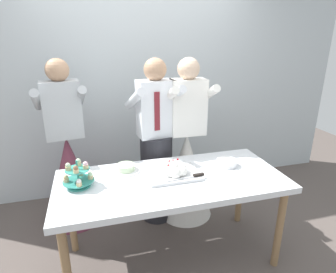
{
  "coord_description": "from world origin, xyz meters",
  "views": [
    {
      "loc": [
        -0.56,
        -1.92,
        1.84
      ],
      "look_at": [
        0.01,
        0.15,
        1.07
      ],
      "focal_mm": 30.26,
      "sensor_mm": 36.0,
      "label": 1
    }
  ],
  "objects": [
    {
      "name": "person_groom",
      "position": [
        0.02,
        0.62,
        0.75
      ],
      "size": [
        0.51,
        0.53,
        1.66
      ],
      "color": "#232328",
      "rests_on": "ground_plane"
    },
    {
      "name": "cupcake_stand",
      "position": [
        -0.7,
        0.07,
        0.86
      ],
      "size": [
        0.23,
        0.23,
        0.21
      ],
      "color": "teal",
      "rests_on": "dessert_table"
    },
    {
      "name": "main_cake_tray",
      "position": [
        0.03,
        0.04,
        0.82
      ],
      "size": [
        0.44,
        0.31,
        0.13
      ],
      "color": "silver",
      "rests_on": "dessert_table"
    },
    {
      "name": "plate_stack",
      "position": [
        0.53,
        0.1,
        0.8
      ],
      "size": [
        0.18,
        0.18,
        0.05
      ],
      "color": "white",
      "rests_on": "dessert_table"
    },
    {
      "name": "round_cake",
      "position": [
        -0.33,
        0.23,
        0.8
      ],
      "size": [
        0.24,
        0.24,
        0.06
      ],
      "color": "white",
      "rests_on": "dessert_table"
    },
    {
      "name": "person_bride",
      "position": [
        0.33,
        0.6,
        0.58
      ],
      "size": [
        0.56,
        0.56,
        1.66
      ],
      "color": "white",
      "rests_on": "ground_plane"
    },
    {
      "name": "ground_plane",
      "position": [
        0.0,
        0.0,
        0.0
      ],
      "size": [
        8.0,
        8.0,
        0.0
      ],
      "primitive_type": "plane",
      "color": "#564C47"
    },
    {
      "name": "rear_wall",
      "position": [
        0.0,
        1.37,
        1.45
      ],
      "size": [
        5.2,
        0.1,
        2.9
      ],
      "primitive_type": "cube",
      "color": "silver",
      "rests_on": "ground_plane"
    },
    {
      "name": "dessert_table",
      "position": [
        0.0,
        0.0,
        0.7
      ],
      "size": [
        1.8,
        0.8,
        0.78
      ],
      "color": "silver",
      "rests_on": "ground_plane"
    },
    {
      "name": "person_guest",
      "position": [
        -0.83,
        0.82,
        0.58
      ],
      "size": [
        0.56,
        0.56,
        1.66
      ],
      "color": "brown",
      "rests_on": "ground_plane"
    }
  ]
}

